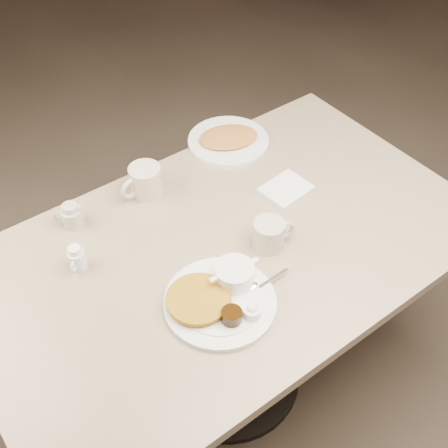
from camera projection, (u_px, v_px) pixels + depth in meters
room at (230, 38)px, 1.18m from camera, size 7.04×8.04×2.84m
diner_table at (228, 281)px, 1.77m from camera, size 1.50×0.90×0.75m
main_plate at (220, 295)px, 1.49m from camera, size 0.38×0.34×0.07m
coffee_mug_near at (270, 234)px, 1.61m from camera, size 0.14×0.11×0.09m
napkin at (286, 190)px, 1.80m from camera, size 0.16×0.13×0.02m
coffee_mug_far at (145, 181)px, 1.77m from camera, size 0.15×0.11×0.10m
creamer_left at (77, 259)px, 1.56m from camera, size 0.07×0.07×0.08m
creamer_right at (71, 216)px, 1.68m from camera, size 0.08×0.07×0.08m
hash_plate at (228, 140)px, 1.98m from camera, size 0.37×0.37×0.04m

